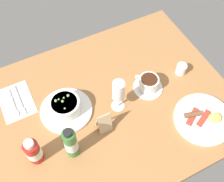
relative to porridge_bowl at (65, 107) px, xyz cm
name	(u,v)px	position (x,y,z in cm)	size (l,w,h in cm)	color
ground_plane	(107,107)	(-17.13, 5.53, -4.78)	(110.00, 84.00, 3.00)	#9E6B3D
porridge_bowl	(65,107)	(0.00, 0.00, 0.00)	(22.51, 22.51, 8.05)	white
cutlery_setting	(16,102)	(18.17, -14.05, -3.03)	(13.71, 18.97, 0.90)	white
coffee_cup	(149,84)	(-37.68, 5.85, -0.01)	(13.46, 13.46, 6.85)	white
creamer_jug	(181,69)	(-56.00, 4.90, -0.55)	(5.37, 5.07, 5.83)	white
wine_glass	(118,92)	(-21.09, 7.87, 8.07)	(5.89, 5.89, 17.14)	white
sauce_bottle_green	(71,143)	(4.37, 18.67, 5.35)	(5.02, 5.02, 18.56)	#337233
sauce_bottle_red	(34,152)	(17.95, 14.53, 3.28)	(5.77, 5.77, 14.61)	#B21E19
breakfast_plate	(203,119)	(-50.34, 30.13, -2.37)	(24.82, 24.82, 3.70)	white
menu_card	(104,122)	(-11.24, 14.37, 1.74)	(5.71, 5.11, 10.13)	#CBB084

